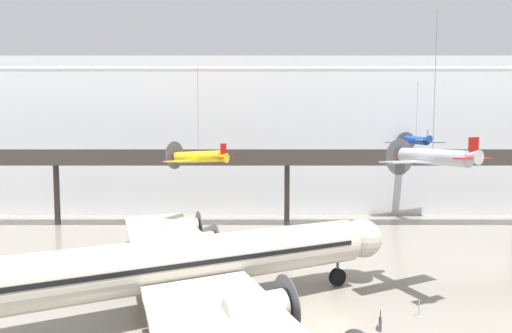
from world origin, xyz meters
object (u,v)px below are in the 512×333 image
(info_sign_pedestal, at_px, (382,323))
(stanchion_barrier, at_px, (421,312))
(suspended_plane_yellow_lowwing, at_px, (200,157))
(suspended_plane_blue_trainer, at_px, (418,140))
(suspended_plane_silver_racer, at_px, (435,157))
(airliner_silver_main, at_px, (175,265))

(info_sign_pedestal, bearing_deg, stanchion_barrier, 49.43)
(suspended_plane_yellow_lowwing, bearing_deg, suspended_plane_blue_trainer, -133.79)
(suspended_plane_yellow_lowwing, distance_m, stanchion_barrier, 25.04)
(suspended_plane_blue_trainer, bearing_deg, suspended_plane_silver_racer, 154.41)
(airliner_silver_main, bearing_deg, suspended_plane_yellow_lowwing, 71.01)
(airliner_silver_main, xyz_separation_m, suspended_plane_yellow_lowwing, (-1.27, 16.98, 5.91))
(suspended_plane_silver_racer, height_order, stanchion_barrier, suspended_plane_silver_racer)
(suspended_plane_silver_racer, xyz_separation_m, suspended_plane_yellow_lowwing, (-17.71, 14.98, -0.49))
(airliner_silver_main, relative_size, suspended_plane_silver_racer, 3.31)
(info_sign_pedestal, bearing_deg, suspended_plane_silver_racer, 60.16)
(airliner_silver_main, relative_size, stanchion_barrier, 32.70)
(suspended_plane_blue_trainer, bearing_deg, suspended_plane_yellow_lowwing, 106.75)
(airliner_silver_main, relative_size, suspended_plane_blue_trainer, 3.73)
(suspended_plane_blue_trainer, height_order, info_sign_pedestal, suspended_plane_blue_trainer)
(suspended_plane_blue_trainer, relative_size, stanchion_barrier, 8.77)
(suspended_plane_yellow_lowwing, height_order, info_sign_pedestal, suspended_plane_yellow_lowwing)
(airliner_silver_main, distance_m, suspended_plane_blue_trainer, 38.93)
(suspended_plane_silver_racer, bearing_deg, suspended_plane_yellow_lowwing, 26.48)
(suspended_plane_blue_trainer, distance_m, info_sign_pedestal, 33.79)
(suspended_plane_blue_trainer, xyz_separation_m, info_sign_pedestal, (-14.98, -28.34, -10.69))
(suspended_plane_yellow_lowwing, xyz_separation_m, suspended_plane_blue_trainer, (28.27, 9.95, 1.95))
(suspended_plane_yellow_lowwing, height_order, suspended_plane_blue_trainer, suspended_plane_blue_trainer)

